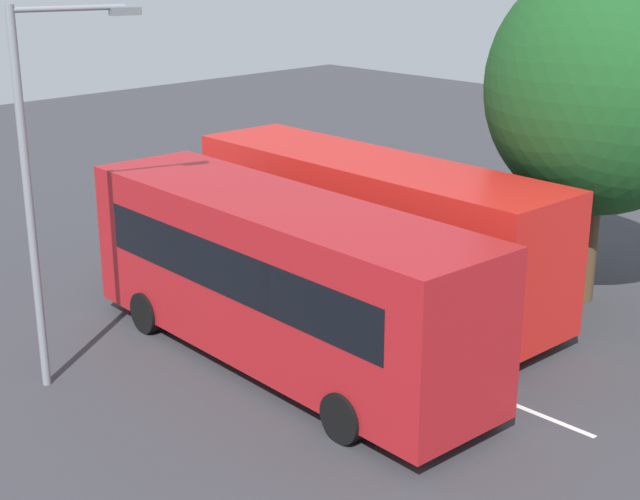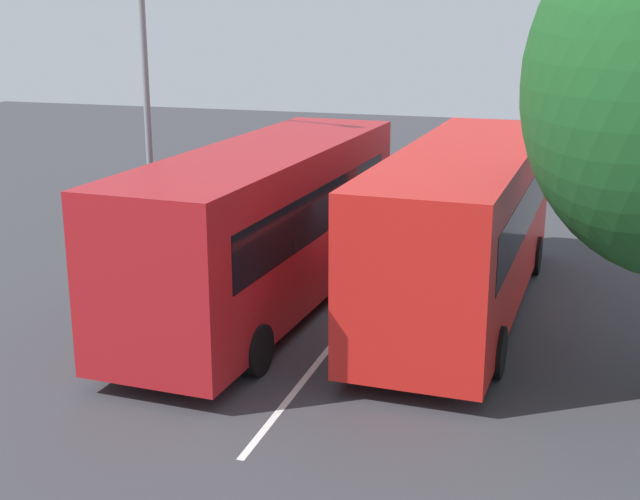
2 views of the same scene
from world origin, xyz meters
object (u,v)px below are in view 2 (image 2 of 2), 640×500
pedestrian (440,199)px  street_lamp (153,96)px  bus_center_left (266,223)px  bus_far_left (464,224)px

pedestrian → street_lamp: size_ratio=0.24×
bus_center_left → street_lamp: size_ratio=1.41×
bus_center_left → pedestrian: bus_center_left is taller
bus_far_left → bus_center_left: size_ratio=1.00×
bus_far_left → street_lamp: bearing=82.9°
bus_center_left → bus_far_left: bearing=-71.2°
pedestrian → street_lamp: bearing=-39.3°
bus_far_left → pedestrian: bearing=15.6°
bus_center_left → pedestrian: size_ratio=5.96×
bus_far_left → pedestrian: (6.26, 1.50, -0.87)m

